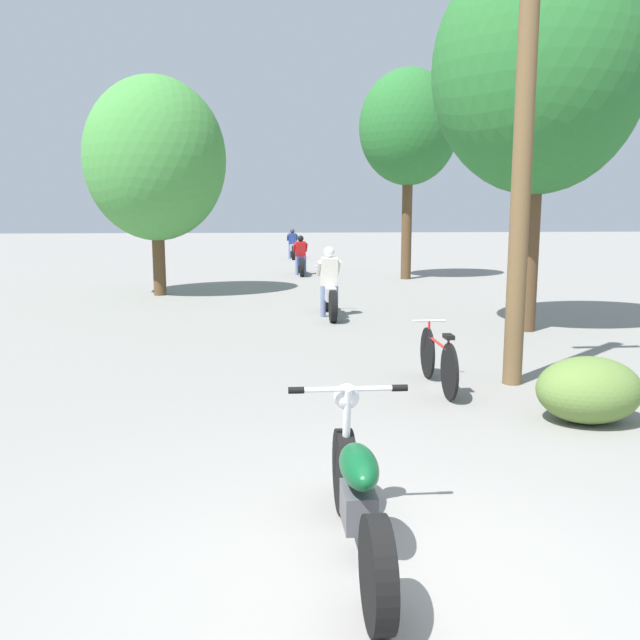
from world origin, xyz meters
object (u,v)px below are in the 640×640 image
at_px(motorcycle_rider_lead, 329,291).
at_px(motorcycle_rider_far, 292,247).
at_px(roadside_tree_right_near, 539,71).
at_px(roadside_tree_right_far, 409,128).
at_px(motorcycle_rider_mid, 301,260).
at_px(utility_pole, 523,154).
at_px(bicycle_parked, 438,360).
at_px(motorcycle_foreground, 358,495).
at_px(roadside_tree_left, 155,159).

bearing_deg(motorcycle_rider_lead, motorcycle_rider_far, 90.00).
distance_m(roadside_tree_right_near, roadside_tree_right_far, 9.36).
xyz_separation_m(motorcycle_rider_lead, motorcycle_rider_mid, (-0.07, 9.03, -0.04)).
height_order(roadside_tree_right_far, motorcycle_rider_mid, roadside_tree_right_far).
xyz_separation_m(utility_pole, bicycle_parked, (-1.02, -0.14, -2.51)).
bearing_deg(motorcycle_foreground, bicycle_parked, 68.55).
distance_m(roadside_tree_right_near, motorcycle_foreground, 9.86).
relative_size(roadside_tree_right_near, bicycle_parked, 3.88).
bearing_deg(bicycle_parked, roadside_tree_right_near, 55.16).
height_order(roadside_tree_right_far, bicycle_parked, roadside_tree_right_far).
relative_size(utility_pole, motorcycle_rider_lead, 2.56).
height_order(motorcycle_rider_mid, bicycle_parked, motorcycle_rider_mid).
bearing_deg(utility_pole, motorcycle_foreground, -121.92).
bearing_deg(motorcycle_foreground, roadside_tree_right_near, 61.60).
relative_size(utility_pole, motorcycle_rider_far, 2.57).
xyz_separation_m(roadside_tree_left, motorcycle_rider_mid, (3.96, 5.15, -2.94)).
distance_m(utility_pole, motorcycle_foreground, 5.50).
bearing_deg(motorcycle_rider_mid, motorcycle_rider_far, 89.47).
height_order(motorcycle_rider_far, bicycle_parked, motorcycle_rider_far).
height_order(utility_pole, motorcycle_rider_far, utility_pole).
bearing_deg(motorcycle_rider_far, roadside_tree_right_far, -70.84).
bearing_deg(roadside_tree_right_far, utility_pole, -96.12).
relative_size(utility_pole, roadside_tree_right_far, 0.86).
xyz_separation_m(utility_pole, motorcycle_rider_mid, (-1.87, 14.71, -2.37)).
bearing_deg(utility_pole, roadside_tree_left, 121.40).
relative_size(utility_pole, bicycle_parked, 3.21).
bearing_deg(motorcycle_rider_mid, bicycle_parked, -86.71).
distance_m(motorcycle_rider_lead, motorcycle_rider_mid, 9.03).
relative_size(roadside_tree_right_near, motorcycle_rider_far, 3.10).
relative_size(roadside_tree_left, motorcycle_foreground, 2.67).
distance_m(roadside_tree_left, bicycle_parked, 11.26).
height_order(motorcycle_foreground, motorcycle_rider_lead, motorcycle_rider_lead).
distance_m(roadside_tree_right_near, bicycle_parked, 6.29).
distance_m(roadside_tree_right_far, motorcycle_foreground, 18.19).
bearing_deg(roadside_tree_right_far, roadside_tree_left, -154.23).
distance_m(motorcycle_foreground, motorcycle_rider_lead, 9.88).
distance_m(roadside_tree_left, motorcycle_rider_lead, 6.31).
xyz_separation_m(roadside_tree_right_far, motorcycle_rider_far, (-3.20, 9.20, -4.17)).
xyz_separation_m(roadside_tree_right_near, motorcycle_rider_far, (-3.45, 18.56, -4.08)).
distance_m(motorcycle_rider_lead, motorcycle_rider_far, 16.58).
distance_m(roadside_tree_left, motorcycle_rider_mid, 7.13).
distance_m(utility_pole, roadside_tree_right_far, 13.24).
xyz_separation_m(motorcycle_rider_mid, motorcycle_rider_far, (0.07, 7.54, -0.00)).
distance_m(motorcycle_foreground, motorcycle_rider_mid, 18.90).
height_order(motorcycle_foreground, motorcycle_rider_far, motorcycle_rider_far).
height_order(roadside_tree_right_near, roadside_tree_right_far, roadside_tree_right_near).
bearing_deg(motorcycle_rider_mid, roadside_tree_right_far, -26.93).
bearing_deg(roadside_tree_right_near, roadside_tree_right_far, 91.55).
height_order(utility_pole, motorcycle_foreground, utility_pole).
bearing_deg(roadside_tree_right_far, roadside_tree_right_near, -88.45).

